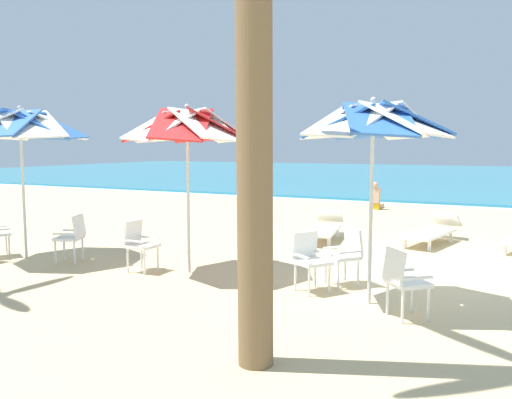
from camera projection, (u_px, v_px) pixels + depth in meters
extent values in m
plane|color=#D3B784|center=(450.00, 272.00, 8.71)|extent=(80.00, 80.00, 0.00)
cube|color=teal|center=(495.00, 177.00, 33.94)|extent=(80.00, 36.00, 0.10)
cube|color=white|center=(481.00, 208.00, 17.59)|extent=(80.00, 0.70, 0.01)
cylinder|color=silver|center=(371.00, 218.00, 6.84)|extent=(0.05, 0.05, 2.31)
cube|color=blue|center=(412.00, 121.00, 6.68)|extent=(1.16, 1.07, 0.48)
cube|color=white|center=(395.00, 122.00, 7.03)|extent=(1.08, 1.12, 0.48)
cube|color=blue|center=(367.00, 122.00, 7.20)|extent=(1.07, 1.16, 0.48)
cube|color=white|center=(343.00, 122.00, 7.08)|extent=(1.12, 1.08, 0.48)
cube|color=blue|center=(335.00, 121.00, 6.74)|extent=(1.16, 1.07, 0.48)
cube|color=white|center=(349.00, 120.00, 6.39)|extent=(1.08, 1.12, 0.48)
cube|color=blue|center=(380.00, 119.00, 6.22)|extent=(1.07, 1.16, 0.48)
cube|color=white|center=(406.00, 119.00, 6.34)|extent=(1.12, 1.08, 0.48)
sphere|color=silver|center=(374.00, 100.00, 6.68)|extent=(0.08, 0.08, 0.08)
cube|color=white|center=(342.00, 257.00, 7.82)|extent=(0.62, 0.62, 0.05)
cube|color=white|center=(353.00, 241.00, 7.88)|extent=(0.38, 0.34, 0.40)
cube|color=white|center=(350.00, 252.00, 7.63)|extent=(0.29, 0.33, 0.03)
cube|color=white|center=(335.00, 247.00, 7.99)|extent=(0.29, 0.33, 0.03)
cylinder|color=white|center=(338.00, 276.00, 7.62)|extent=(0.04, 0.04, 0.41)
cylinder|color=white|center=(326.00, 270.00, 7.94)|extent=(0.04, 0.04, 0.41)
cylinder|color=white|center=(358.00, 273.00, 7.76)|extent=(0.04, 0.04, 0.41)
cylinder|color=white|center=(345.00, 268.00, 8.08)|extent=(0.04, 0.04, 0.41)
cube|color=white|center=(312.00, 262.00, 7.46)|extent=(0.61, 0.61, 0.05)
cube|color=white|center=(305.00, 245.00, 7.61)|extent=(0.32, 0.40, 0.40)
cube|color=white|center=(324.00, 253.00, 7.55)|extent=(0.35, 0.26, 0.03)
cube|color=white|center=(301.00, 256.00, 7.35)|extent=(0.35, 0.26, 0.03)
cylinder|color=white|center=(329.00, 279.00, 7.42)|extent=(0.04, 0.04, 0.41)
cylinder|color=white|center=(309.00, 282.00, 7.25)|extent=(0.04, 0.04, 0.41)
cylinder|color=white|center=(315.00, 274.00, 7.72)|extent=(0.04, 0.04, 0.41)
cylinder|color=white|center=(295.00, 277.00, 7.55)|extent=(0.04, 0.04, 0.41)
cube|color=white|center=(408.00, 283.00, 6.34)|extent=(0.62, 0.62, 0.05)
cube|color=white|center=(394.00, 266.00, 6.26)|extent=(0.35, 0.38, 0.40)
cube|color=white|center=(400.00, 270.00, 6.52)|extent=(0.32, 0.29, 0.03)
cube|color=white|center=(418.00, 278.00, 6.13)|extent=(0.32, 0.29, 0.03)
cylinder|color=white|center=(412.00, 296.00, 6.58)|extent=(0.04, 0.04, 0.41)
cylinder|color=white|center=(428.00, 304.00, 6.24)|extent=(0.04, 0.04, 0.41)
cylinder|color=white|center=(387.00, 298.00, 6.48)|extent=(0.04, 0.04, 0.41)
cylinder|color=white|center=(403.00, 307.00, 6.15)|extent=(0.04, 0.04, 0.41)
cylinder|color=silver|center=(188.00, 205.00, 8.55)|extent=(0.05, 0.05, 2.27)
cube|color=red|center=(219.00, 126.00, 8.39)|extent=(1.20, 1.11, 0.56)
cube|color=white|center=(213.00, 126.00, 8.76)|extent=(1.13, 1.15, 0.56)
cube|color=red|center=(193.00, 127.00, 8.93)|extent=(1.11, 1.20, 0.56)
cube|color=white|center=(170.00, 127.00, 8.80)|extent=(1.15, 1.13, 0.56)
cube|color=red|center=(156.00, 126.00, 8.45)|extent=(1.20, 1.11, 0.56)
cube|color=white|center=(160.00, 125.00, 8.08)|extent=(1.13, 1.15, 0.56)
cube|color=red|center=(181.00, 124.00, 7.91)|extent=(1.11, 1.20, 0.56)
cube|color=white|center=(206.00, 125.00, 8.03)|extent=(1.15, 1.13, 0.56)
sphere|color=silver|center=(187.00, 106.00, 8.39)|extent=(0.08, 0.08, 0.08)
cube|color=white|center=(143.00, 246.00, 8.68)|extent=(0.45, 0.45, 0.05)
cube|color=white|center=(133.00, 232.00, 8.75)|extent=(0.10, 0.42, 0.40)
cube|color=white|center=(150.00, 237.00, 8.84)|extent=(0.40, 0.05, 0.03)
cube|color=white|center=(134.00, 241.00, 8.49)|extent=(0.40, 0.05, 0.03)
cylinder|color=white|center=(158.00, 258.00, 8.78)|extent=(0.04, 0.04, 0.41)
cylinder|color=white|center=(144.00, 263.00, 8.47)|extent=(0.04, 0.04, 0.41)
cylinder|color=white|center=(141.00, 256.00, 8.94)|extent=(0.04, 0.04, 0.41)
cylinder|color=white|center=(128.00, 260.00, 8.63)|extent=(0.04, 0.04, 0.41)
cylinder|color=silver|center=(24.00, 197.00, 9.61)|extent=(0.05, 0.05, 2.33)
cube|color=blue|center=(51.00, 125.00, 9.44)|extent=(1.31, 1.26, 0.56)
cube|color=white|center=(52.00, 126.00, 9.85)|extent=(1.25, 1.35, 0.56)
cube|color=blue|center=(35.00, 126.00, 10.05)|extent=(1.26, 1.31, 0.56)
cube|color=white|center=(11.00, 126.00, 9.90)|extent=(1.35, 1.25, 0.56)
cube|color=blue|center=(3.00, 123.00, 8.91)|extent=(1.26, 1.31, 0.56)
cube|color=white|center=(31.00, 124.00, 9.05)|extent=(1.35, 1.25, 0.56)
sphere|color=silver|center=(19.00, 108.00, 9.44)|extent=(0.08, 0.08, 0.08)
cylinder|color=white|center=(6.00, 244.00, 10.11)|extent=(0.04, 0.04, 0.41)
cylinder|color=white|center=(9.00, 246.00, 9.82)|extent=(0.04, 0.04, 0.41)
cube|color=white|center=(69.00, 238.00, 9.40)|extent=(0.57, 0.57, 0.05)
cube|color=white|center=(79.00, 226.00, 9.36)|extent=(0.24, 0.42, 0.40)
cube|color=white|center=(64.00, 234.00, 9.19)|extent=(0.38, 0.18, 0.03)
cube|color=white|center=(73.00, 230.00, 9.59)|extent=(0.38, 0.18, 0.03)
cylinder|color=white|center=(56.00, 253.00, 9.26)|extent=(0.04, 0.04, 0.41)
cylinder|color=white|center=(64.00, 249.00, 9.61)|extent=(0.04, 0.04, 0.41)
cylinder|color=white|center=(75.00, 253.00, 9.24)|extent=(0.04, 0.04, 0.41)
cylinder|color=white|center=(83.00, 249.00, 9.58)|extent=(0.04, 0.04, 0.41)
cube|color=white|center=(506.00, 249.00, 10.09)|extent=(0.06, 0.06, 0.22)
cube|color=white|center=(429.00, 233.00, 11.05)|extent=(1.00, 1.80, 0.06)
cube|color=white|center=(446.00, 219.00, 11.84)|extent=(0.70, 0.60, 0.36)
cube|color=white|center=(429.00, 246.00, 10.41)|extent=(0.06, 0.06, 0.22)
cube|color=white|center=(405.00, 243.00, 10.73)|extent=(0.06, 0.06, 0.22)
cube|color=white|center=(451.00, 237.00, 11.40)|extent=(0.06, 0.06, 0.22)
cube|color=white|center=(428.00, 234.00, 11.72)|extent=(0.06, 0.06, 0.22)
cube|color=white|center=(322.00, 230.00, 11.45)|extent=(0.90, 1.78, 0.06)
cube|color=white|center=(329.00, 216.00, 12.44)|extent=(0.68, 0.57, 0.36)
cube|color=white|center=(329.00, 242.00, 10.79)|extent=(0.06, 0.06, 0.22)
cube|color=white|center=(305.00, 241.00, 10.93)|extent=(0.06, 0.06, 0.22)
cube|color=white|center=(337.00, 232.00, 12.00)|extent=(0.06, 0.06, 0.22)
cube|color=white|center=(316.00, 231.00, 12.15)|extent=(0.06, 0.06, 0.22)
cylinder|color=brown|center=(254.00, 54.00, 4.70)|extent=(0.34, 0.43, 5.90)
cube|color=yellow|center=(375.00, 206.00, 17.17)|extent=(0.30, 0.24, 0.20)
cube|color=tan|center=(375.00, 196.00, 17.11)|extent=(0.30, 0.25, 0.54)
sphere|color=tan|center=(375.00, 185.00, 17.07)|extent=(0.20, 0.20, 0.20)
cube|color=tan|center=(378.00, 206.00, 17.53)|extent=(0.26, 0.76, 0.14)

